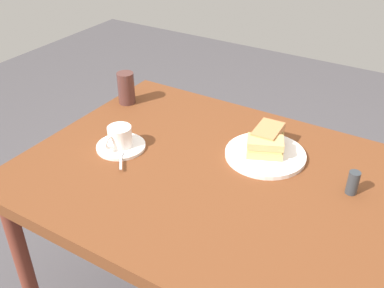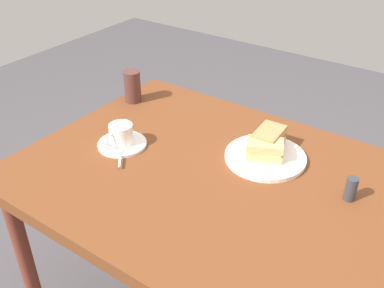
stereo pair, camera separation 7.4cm
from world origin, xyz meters
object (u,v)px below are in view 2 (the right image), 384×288
object	(u,v)px
coffee_saucer	(122,144)
coffee_cup	(121,134)
dining_table	(210,194)
spoon	(121,155)
sandwich_back	(268,139)
sandwich_front	(265,149)
salt_shaker	(351,189)
sandwich_plate	(265,157)
drinking_glass	(132,86)

from	to	relation	value
coffee_saucer	coffee_cup	bearing A→B (deg)	87.48
dining_table	spoon	world-z (taller)	spoon
sandwich_back	spoon	xyz separation A→B (m)	(0.36, 0.30, -0.03)
coffee_saucer	coffee_cup	xyz separation A→B (m)	(0.00, 0.00, 0.04)
sandwich_back	coffee_cup	bearing A→B (deg)	31.06
sandwich_front	salt_shaker	bearing A→B (deg)	173.21
dining_table	sandwich_back	world-z (taller)	sandwich_back
sandwich_back	coffee_cup	xyz separation A→B (m)	(0.41, 0.24, 0.00)
dining_table	sandwich_front	size ratio (longest dim) A/B	8.81
sandwich_plate	drinking_glass	size ratio (longest dim) A/B	2.07
coffee_saucer	salt_shaker	bearing A→B (deg)	-167.69
sandwich_plate	coffee_cup	size ratio (longest dim) A/B	2.37
sandwich_front	drinking_glass	size ratio (longest dim) A/B	1.06
salt_shaker	sandwich_front	bearing A→B (deg)	-6.79
sandwich_front	drinking_glass	distance (m)	0.61
sandwich_plate	coffee_saucer	bearing A→B (deg)	25.04
dining_table	sandwich_plate	distance (m)	0.21
sandwich_front	spoon	bearing A→B (deg)	32.94
salt_shaker	sandwich_plate	bearing A→B (deg)	-9.00
sandwich_back	drinking_glass	world-z (taller)	drinking_glass
sandwich_front	coffee_cup	xyz separation A→B (m)	(0.42, 0.19, 0.00)
coffee_cup	spoon	size ratio (longest dim) A/B	1.27
sandwich_back	coffee_saucer	distance (m)	0.47
dining_table	coffee_saucer	size ratio (longest dim) A/B	7.17
sandwich_front	sandwich_back	world-z (taller)	sandwich_back
sandwich_plate	spoon	bearing A→B (deg)	34.13
spoon	salt_shaker	bearing A→B (deg)	-162.17
sandwich_front	coffee_cup	bearing A→B (deg)	24.00
sandwich_front	spoon	size ratio (longest dim) A/B	1.54
sandwich_back	coffee_saucer	xyz separation A→B (m)	(0.40, 0.24, -0.04)
spoon	sandwich_front	bearing A→B (deg)	-147.06
spoon	salt_shaker	size ratio (longest dim) A/B	1.19
sandwich_front	coffee_saucer	size ratio (longest dim) A/B	0.81
dining_table	spoon	distance (m)	0.31
coffee_cup	drinking_glass	size ratio (longest dim) A/B	0.87
coffee_cup	spoon	bearing A→B (deg)	129.91
coffee_saucer	spoon	distance (m)	0.07
sandwich_front	drinking_glass	world-z (taller)	drinking_glass
coffee_cup	salt_shaker	bearing A→B (deg)	-167.54
sandwich_plate	sandwich_front	distance (m)	0.04
spoon	sandwich_plate	bearing A→B (deg)	-145.87
coffee_saucer	spoon	bearing A→B (deg)	128.88
sandwich_front	spoon	world-z (taller)	sandwich_front
sandwich_plate	sandwich_front	xyz separation A→B (m)	(-0.00, 0.01, 0.03)
sandwich_front	coffee_cup	size ratio (longest dim) A/B	1.21
coffee_saucer	coffee_cup	distance (m)	0.04
dining_table	salt_shaker	xyz separation A→B (m)	(-0.38, -0.11, 0.12)
spoon	drinking_glass	xyz separation A→B (m)	(0.23, -0.32, 0.05)
coffee_saucer	spoon	world-z (taller)	spoon
dining_table	salt_shaker	distance (m)	0.41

